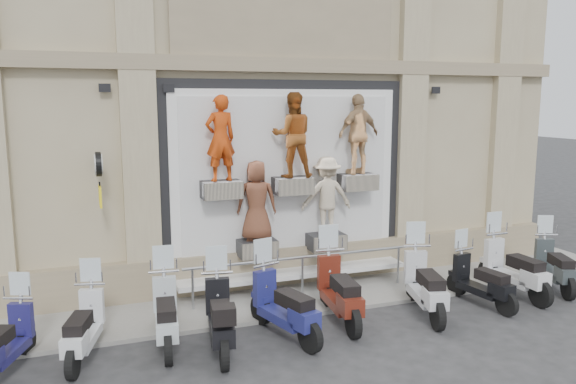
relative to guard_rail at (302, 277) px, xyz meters
name	(u,v)px	position (x,y,z in m)	size (l,w,h in m)	color
ground	(344,336)	(0.00, -2.00, -0.47)	(90.00, 90.00, 0.00)	#29292B
sidewalk	(301,295)	(0.00, 0.10, -0.43)	(16.00, 2.20, 0.08)	gray
building	(236,31)	(0.00, 5.00, 5.54)	(14.00, 8.60, 12.00)	tan
shop_vitrine	(294,179)	(0.09, 0.74, 1.98)	(5.60, 0.84, 4.30)	black
guard_rail	(302,277)	(0.00, 0.00, 0.00)	(5.06, 0.10, 0.93)	#9EA0A5
clock_sign_bracket	(99,172)	(-3.90, 0.47, 2.34)	(0.10, 0.80, 1.02)	black
scooter_a	(4,329)	(-5.43, -1.45, 0.25)	(0.51, 1.75, 1.43)	#191752
scooter_b	(83,314)	(-4.31, -1.34, 0.29)	(0.54, 1.85, 1.50)	silver
scooter_c	(165,301)	(-3.00, -1.31, 0.33)	(0.57, 1.96, 1.59)	#ABB4BA
scooter_d	(220,304)	(-2.18, -1.79, 0.34)	(0.58, 1.99, 1.62)	black
scooter_e	(284,292)	(-1.02, -1.69, 0.36)	(0.59, 2.03, 1.65)	navy
scooter_f	(339,278)	(0.19, -1.38, 0.39)	(0.62, 2.11, 1.72)	#55190E
scooter_g	(425,272)	(1.90, -1.63, 0.38)	(0.61, 2.09, 1.70)	#B2B3B9
scooter_h	(482,271)	(3.25, -1.61, 0.27)	(0.53, 1.80, 1.47)	black
scooter_i	(515,257)	(4.29, -1.37, 0.38)	(0.61, 2.08, 1.69)	silver
scooter_j	(555,255)	(5.42, -1.36, 0.30)	(0.55, 1.89, 1.53)	#2B3234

